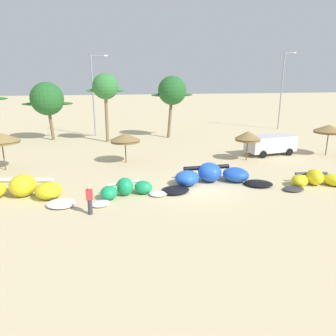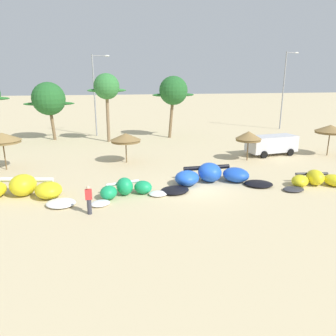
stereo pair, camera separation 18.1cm
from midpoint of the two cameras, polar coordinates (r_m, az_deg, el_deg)
name	(u,v)px [view 1 (the left image)]	position (r m, az deg, el deg)	size (l,w,h in m)	color
ground_plane	(198,189)	(21.34, 5.18, -3.75)	(260.00, 260.00, 0.00)	beige
kite_far_left	(20,190)	(21.54, -25.20, -3.60)	(7.74, 4.48, 1.36)	white
kite_left	(127,190)	(20.02, -7.70, -3.87)	(4.99, 2.96, 1.12)	white
kite_left_of_center	(212,176)	(22.50, 7.62, -1.42)	(8.30, 3.76, 1.34)	black
kite_center	(317,180)	(23.97, 24.90, -1.98)	(5.60, 3.03, 1.07)	#333338
beach_umbrella_near_van	(1,138)	(28.29, -27.92, 4.77)	(2.86, 2.86, 3.01)	brown
beach_umbrella_middle	(125,138)	(27.65, -7.89, 5.39)	(2.63, 2.63, 2.59)	brown
beach_umbrella_near_palms	(248,136)	(29.10, 13.95, 5.60)	(2.29, 2.29, 2.63)	brown
beach_umbrella_outermost	(329,129)	(33.66, 26.78, 6.29)	(2.79, 2.79, 2.94)	brown
parked_van	(270,144)	(32.05, 17.62, 4.20)	(4.98, 2.59, 1.84)	silver
person_near_kites	(90,200)	(17.66, -14.16, -5.60)	(0.36, 0.24, 1.62)	#383842
palm_left	(47,99)	(40.26, -20.98, 11.46)	(5.72, 3.81, 6.74)	brown
palm_left_of_gap	(105,87)	(37.18, -11.31, 13.98)	(4.30, 2.87, 7.69)	#7F6647
palm_center_left	(172,91)	(39.35, 0.61, 13.63)	(5.15, 3.43, 7.42)	brown
lamppost_west	(94,92)	(41.52, -13.20, 13.20)	(2.16, 0.24, 9.90)	gray
lamppost_west_center	(283,87)	(49.07, 19.75, 13.46)	(1.88, 0.24, 10.67)	gray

